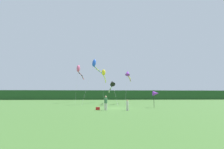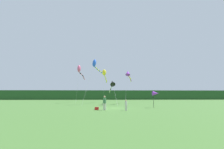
{
  "view_description": "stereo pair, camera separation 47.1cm",
  "coord_description": "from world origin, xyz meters",
  "px_view_note": "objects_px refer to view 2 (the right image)",
  "views": [
    {
      "loc": [
        -1.67,
        -21.94,
        1.82
      ],
      "look_at": [
        0.0,
        6.0,
        5.74
      ],
      "focal_mm": 24.01,
      "sensor_mm": 36.0,
      "label": 1
    },
    {
      "loc": [
        -1.2,
        -21.96,
        1.82
      ],
      "look_at": [
        0.0,
        6.0,
        5.74
      ],
      "focal_mm": 24.01,
      "sensor_mm": 36.0,
      "label": 2
    }
  ],
  "objects_px": {
    "person_child": "(126,105)",
    "kite_blue": "(95,64)",
    "kite_purple": "(128,74)",
    "kite_rainbow": "(80,70)",
    "kite_black": "(112,84)",
    "kite_yellow": "(105,74)",
    "cooler_box": "(97,108)",
    "banner_flag_pole": "(155,93)",
    "person_adult": "(105,102)"
  },
  "relations": [
    {
      "from": "person_adult",
      "to": "banner_flag_pole",
      "type": "relative_size",
      "value": 0.68
    },
    {
      "from": "person_child",
      "to": "kite_blue",
      "type": "relative_size",
      "value": 0.14
    },
    {
      "from": "kite_yellow",
      "to": "kite_black",
      "type": "xyz_separation_m",
      "value": [
        1.63,
        -7.0,
        -3.07
      ]
    },
    {
      "from": "kite_yellow",
      "to": "banner_flag_pole",
      "type": "bearing_deg",
      "value": -62.48
    },
    {
      "from": "kite_blue",
      "to": "kite_rainbow",
      "type": "xyz_separation_m",
      "value": [
        -4.37,
        6.5,
        -0.07
      ]
    },
    {
      "from": "kite_black",
      "to": "person_child",
      "type": "bearing_deg",
      "value": -84.61
    },
    {
      "from": "kite_purple",
      "to": "kite_yellow",
      "type": "bearing_deg",
      "value": 132.09
    },
    {
      "from": "person_child",
      "to": "kite_black",
      "type": "height_order",
      "value": "kite_black"
    },
    {
      "from": "person_child",
      "to": "kite_purple",
      "type": "xyz_separation_m",
      "value": [
        2.41,
        13.51,
        5.73
      ]
    },
    {
      "from": "kite_yellow",
      "to": "kite_rainbow",
      "type": "relative_size",
      "value": 0.88
    },
    {
      "from": "person_child",
      "to": "kite_yellow",
      "type": "distance_m",
      "value": 20.53
    },
    {
      "from": "kite_black",
      "to": "cooler_box",
      "type": "bearing_deg",
      "value": -102.51
    },
    {
      "from": "person_child",
      "to": "kite_purple",
      "type": "relative_size",
      "value": 0.16
    },
    {
      "from": "banner_flag_pole",
      "to": "kite_yellow",
      "type": "xyz_separation_m",
      "value": [
        -7.86,
        15.08,
        5.13
      ]
    },
    {
      "from": "cooler_box",
      "to": "kite_black",
      "type": "xyz_separation_m",
      "value": [
        2.46,
        11.07,
        4.0
      ]
    },
    {
      "from": "cooler_box",
      "to": "kite_purple",
      "type": "distance_m",
      "value": 15.08
    },
    {
      "from": "kite_purple",
      "to": "kite_rainbow",
      "type": "xyz_separation_m",
      "value": [
        -11.52,
        5.7,
        1.82
      ]
    },
    {
      "from": "banner_flag_pole",
      "to": "person_child",
      "type": "bearing_deg",
      "value": -140.48
    },
    {
      "from": "kite_yellow",
      "to": "kite_purple",
      "type": "relative_size",
      "value": 1.01
    },
    {
      "from": "kite_rainbow",
      "to": "kite_black",
      "type": "relative_size",
      "value": 0.84
    },
    {
      "from": "kite_rainbow",
      "to": "kite_blue",
      "type": "bearing_deg",
      "value": -56.1
    },
    {
      "from": "person_adult",
      "to": "person_child",
      "type": "height_order",
      "value": "person_adult"
    },
    {
      "from": "kite_blue",
      "to": "person_child",
      "type": "bearing_deg",
      "value": -69.53
    },
    {
      "from": "kite_blue",
      "to": "kite_purple",
      "type": "distance_m",
      "value": 7.45
    },
    {
      "from": "person_child",
      "to": "kite_blue",
      "type": "height_order",
      "value": "kite_blue"
    },
    {
      "from": "cooler_box",
      "to": "banner_flag_pole",
      "type": "height_order",
      "value": "banner_flag_pole"
    },
    {
      "from": "kite_purple",
      "to": "kite_rainbow",
      "type": "relative_size",
      "value": 0.88
    },
    {
      "from": "person_child",
      "to": "kite_rainbow",
      "type": "bearing_deg",
      "value": 115.37
    },
    {
      "from": "person_adult",
      "to": "banner_flag_pole",
      "type": "xyz_separation_m",
      "value": [
        7.69,
        3.39,
        1.12
      ]
    },
    {
      "from": "kite_yellow",
      "to": "kite_purple",
      "type": "distance_m",
      "value": 7.79
    },
    {
      "from": "person_child",
      "to": "kite_blue",
      "type": "bearing_deg",
      "value": 110.47
    },
    {
      "from": "person_child",
      "to": "kite_blue",
      "type": "xyz_separation_m",
      "value": [
        -4.74,
        12.71,
        7.62
      ]
    },
    {
      "from": "person_adult",
      "to": "cooler_box",
      "type": "height_order",
      "value": "person_adult"
    },
    {
      "from": "person_child",
      "to": "banner_flag_pole",
      "type": "distance_m",
      "value": 6.72
    },
    {
      "from": "banner_flag_pole",
      "to": "kite_rainbow",
      "type": "bearing_deg",
      "value": 133.35
    },
    {
      "from": "kite_purple",
      "to": "kite_black",
      "type": "xyz_separation_m",
      "value": [
        -3.57,
        -1.24,
        -2.28
      ]
    },
    {
      "from": "cooler_box",
      "to": "kite_yellow",
      "type": "relative_size",
      "value": 0.06
    },
    {
      "from": "kite_yellow",
      "to": "kite_purple",
      "type": "xyz_separation_m",
      "value": [
        5.2,
        -5.75,
        -0.79
      ]
    },
    {
      "from": "banner_flag_pole",
      "to": "kite_black",
      "type": "bearing_deg",
      "value": 127.64
    },
    {
      "from": "kite_blue",
      "to": "kite_purple",
      "type": "bearing_deg",
      "value": 6.36
    },
    {
      "from": "kite_blue",
      "to": "kite_black",
      "type": "bearing_deg",
      "value": -7.11
    },
    {
      "from": "kite_yellow",
      "to": "person_child",
      "type": "bearing_deg",
      "value": -81.78
    },
    {
      "from": "kite_blue",
      "to": "kite_black",
      "type": "distance_m",
      "value": 5.52
    },
    {
      "from": "person_adult",
      "to": "person_child",
      "type": "relative_size",
      "value": 1.38
    },
    {
      "from": "person_adult",
      "to": "kite_yellow",
      "type": "height_order",
      "value": "kite_yellow"
    },
    {
      "from": "cooler_box",
      "to": "kite_yellow",
      "type": "bearing_deg",
      "value": 87.37
    },
    {
      "from": "person_adult",
      "to": "kite_blue",
      "type": "distance_m",
      "value": 14.17
    },
    {
      "from": "kite_purple",
      "to": "kite_black",
      "type": "relative_size",
      "value": 0.74
    },
    {
      "from": "person_child",
      "to": "kite_yellow",
      "type": "relative_size",
      "value": 0.16
    },
    {
      "from": "banner_flag_pole",
      "to": "kite_yellow",
      "type": "relative_size",
      "value": 0.31
    }
  ]
}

